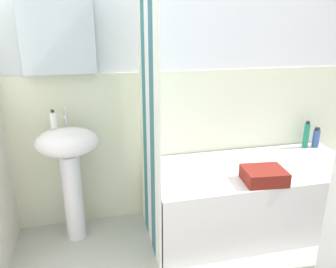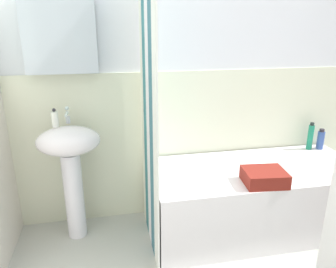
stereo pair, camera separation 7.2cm
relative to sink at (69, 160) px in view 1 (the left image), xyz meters
name	(u,v)px [view 1 (the left image)]	position (x,y,z in m)	size (l,w,h in m)	color
wall_back_tiled	(199,77)	(1.03, 0.23, 0.51)	(3.60, 0.18, 2.40)	silver
sink	(69,160)	(0.00, 0.00, 0.00)	(0.44, 0.34, 0.87)	white
faucet	(66,117)	(0.00, 0.08, 0.29)	(0.03, 0.12, 0.12)	silver
soap_dispenser	(53,120)	(-0.08, 0.03, 0.29)	(0.05, 0.05, 0.13)	white
bathtub	(253,196)	(1.36, -0.17, -0.38)	(1.61, 0.72, 0.51)	white
shower_curtain	(149,111)	(0.54, -0.17, 0.37)	(0.01, 0.72, 2.00)	white
conditioner_bottle	(316,138)	(2.07, 0.09, -0.04)	(0.06, 0.06, 0.18)	#365299
body_wash_bottle	(306,135)	(1.97, 0.10, -0.01)	(0.05, 0.05, 0.24)	#1B7F5D
towel_folded	(264,176)	(1.29, -0.41, -0.07)	(0.28, 0.23, 0.09)	maroon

